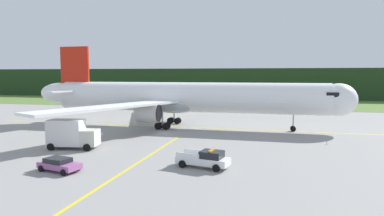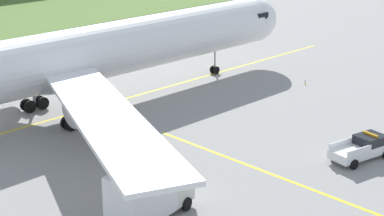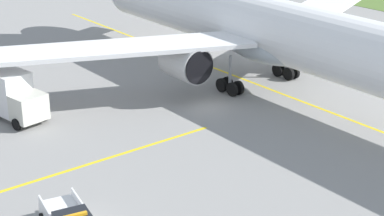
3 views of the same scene
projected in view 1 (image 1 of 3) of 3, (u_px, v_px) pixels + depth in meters
ground at (162, 133)px, 53.69m from camera, size 320.00×320.00×0.00m
grass_verge at (219, 103)px, 111.39m from camera, size 320.00×38.93×0.04m
distant_tree_line at (227, 83)px, 132.46m from camera, size 288.00×5.78×11.71m
taxiway_centerline_main at (187, 127)px, 59.92m from camera, size 76.54×1.37×0.01m
taxiway_centerline_spur at (136, 164)px, 35.39m from camera, size 0.73×30.82×0.01m
airliner at (183, 98)px, 59.55m from camera, size 57.55×51.95×14.64m
ops_pickup_truck at (205, 159)px, 33.85m from camera, size 5.66×3.10×1.94m
catering_truck at (71, 134)px, 42.45m from camera, size 6.49×3.48×3.85m
staff_car at (59, 164)px, 32.64m from camera, size 4.56×2.81×1.30m
taxiway_edge_light_east at (327, 143)px, 45.04m from camera, size 0.12×0.12×0.43m
taxiway_edge_light_west at (30, 130)px, 55.56m from camera, size 0.12×0.12×0.37m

